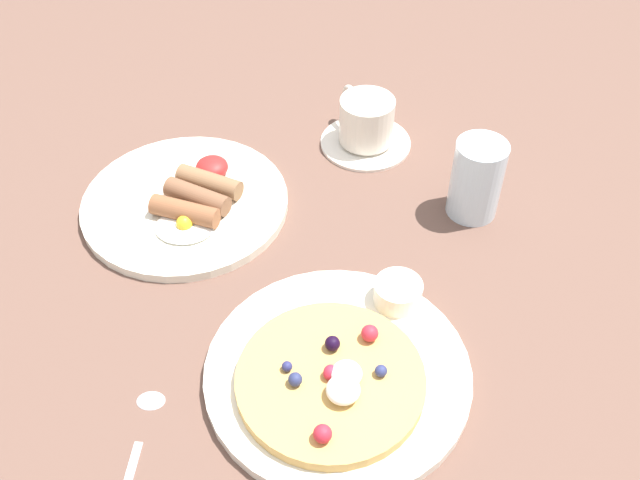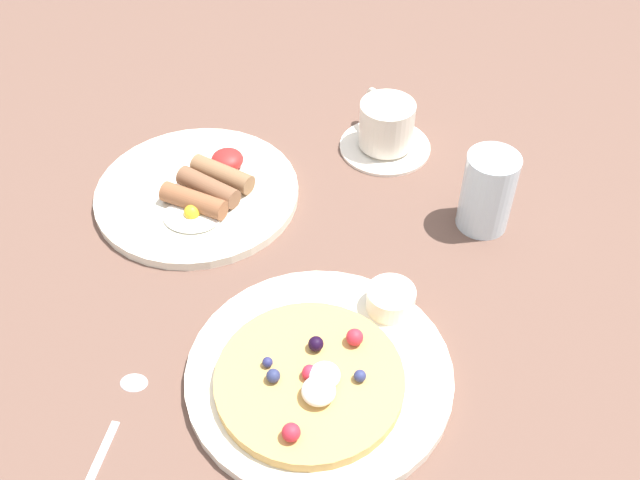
% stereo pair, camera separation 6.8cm
% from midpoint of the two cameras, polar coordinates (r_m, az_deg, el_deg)
% --- Properties ---
extents(ground_plane, '(1.54, 1.56, 0.03)m').
position_cam_midpoint_polar(ground_plane, '(0.86, -1.18, -2.73)').
color(ground_plane, brown).
extents(pancake_plate, '(0.27, 0.27, 0.01)m').
position_cam_midpoint_polar(pancake_plate, '(0.75, 2.60, -10.55)').
color(pancake_plate, white).
rests_on(pancake_plate, ground_plane).
extents(pancake_with_berries, '(0.19, 0.19, 0.03)m').
position_cam_midpoint_polar(pancake_with_berries, '(0.72, 2.00, -11.04)').
color(pancake_with_berries, tan).
rests_on(pancake_with_berries, pancake_plate).
extents(syrup_ramekin, '(0.05, 0.05, 0.03)m').
position_cam_midpoint_polar(syrup_ramekin, '(0.79, 8.05, -4.70)').
color(syrup_ramekin, white).
rests_on(syrup_ramekin, pancake_plate).
extents(breakfast_plate, '(0.26, 0.26, 0.01)m').
position_cam_midpoint_polar(breakfast_plate, '(0.94, -7.53, 3.58)').
color(breakfast_plate, '#EEE7CF').
rests_on(breakfast_plate, ground_plane).
extents(fried_breakfast, '(0.11, 0.15, 0.03)m').
position_cam_midpoint_polar(fried_breakfast, '(0.92, -6.56, 4.11)').
color(fried_breakfast, '#88603F').
rests_on(fried_breakfast, breakfast_plate).
extents(coffee_saucer, '(0.12, 0.12, 0.01)m').
position_cam_midpoint_polar(coffee_saucer, '(1.01, 7.04, 7.28)').
color(coffee_saucer, white).
rests_on(coffee_saucer, ground_plane).
extents(coffee_cup, '(0.07, 0.10, 0.06)m').
position_cam_midpoint_polar(coffee_cup, '(0.99, 7.19, 9.02)').
color(coffee_cup, white).
rests_on(coffee_cup, coffee_saucer).
extents(teaspoon, '(0.03, 0.15, 0.01)m').
position_cam_midpoint_polar(teaspoon, '(0.75, -12.77, -12.98)').
color(teaspoon, silver).
rests_on(teaspoon, ground_plane).
extents(water_glass, '(0.06, 0.06, 0.10)m').
position_cam_midpoint_polar(water_glass, '(0.89, 15.12, 3.58)').
color(water_glass, silver).
rests_on(water_glass, ground_plane).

